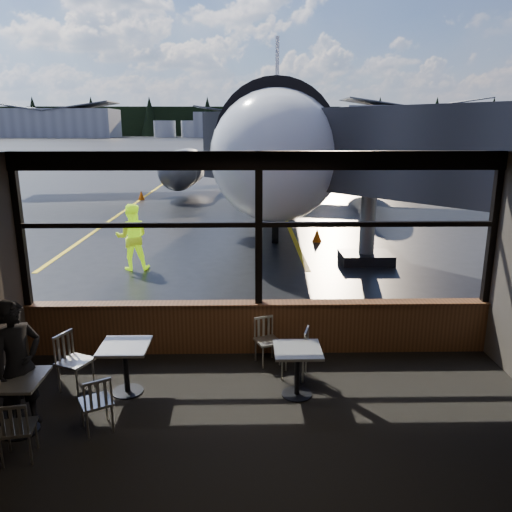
{
  "coord_description": "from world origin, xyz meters",
  "views": [
    {
      "loc": [
        -0.21,
        -8.15,
        3.88
      ],
      "look_at": [
        -0.02,
        1.0,
        1.5
      ],
      "focal_mm": 35.0,
      "sensor_mm": 36.0,
      "label": 1
    }
  ],
  "objects_px": {
    "airliner": "(277,95)",
    "cafe_table_left": "(18,406)",
    "chair_near_n": "(268,342)",
    "cone_nose": "(317,235)",
    "cone_wing": "(141,195)",
    "cafe_table_near": "(297,372)",
    "ground_crew": "(132,237)",
    "passenger": "(19,365)",
    "jet_bridge": "(385,183)",
    "cafe_table_mid": "(126,369)",
    "chair_left_s": "(17,429)",
    "chair_mid_s": "(96,402)",
    "chair_near_e": "(294,353)",
    "chair_mid_w": "(75,362)"
  },
  "relations": [
    {
      "from": "airliner",
      "to": "cafe_table_left",
      "type": "height_order",
      "value": "airliner"
    },
    {
      "from": "cafe_table_left",
      "to": "chair_near_n",
      "type": "distance_m",
      "value": 3.81
    },
    {
      "from": "cone_nose",
      "to": "cone_wing",
      "type": "xyz_separation_m",
      "value": [
        -8.17,
        10.4,
        0.02
      ]
    },
    {
      "from": "cafe_table_near",
      "to": "ground_crew",
      "type": "height_order",
      "value": "ground_crew"
    },
    {
      "from": "chair_near_n",
      "to": "passenger",
      "type": "bearing_deg",
      "value": 5.72
    },
    {
      "from": "jet_bridge",
      "to": "passenger",
      "type": "distance_m",
      "value": 10.35
    },
    {
      "from": "ground_crew",
      "to": "cone_wing",
      "type": "height_order",
      "value": "ground_crew"
    },
    {
      "from": "cafe_table_mid",
      "to": "chair_left_s",
      "type": "distance_m",
      "value": 1.78
    },
    {
      "from": "jet_bridge",
      "to": "chair_mid_s",
      "type": "relative_size",
      "value": 13.43
    },
    {
      "from": "cafe_table_mid",
      "to": "ground_crew",
      "type": "xyz_separation_m",
      "value": [
        -1.36,
        6.76,
        0.53
      ]
    },
    {
      "from": "chair_mid_s",
      "to": "chair_left_s",
      "type": "xyz_separation_m",
      "value": [
        -0.76,
        -0.57,
        0.01
      ]
    },
    {
      "from": "chair_mid_s",
      "to": "chair_near_n",
      "type": "bearing_deg",
      "value": 10.07
    },
    {
      "from": "cafe_table_mid",
      "to": "cafe_table_left",
      "type": "xyz_separation_m",
      "value": [
        -1.16,
        -0.98,
        0.0
      ]
    },
    {
      "from": "chair_near_n",
      "to": "chair_mid_s",
      "type": "height_order",
      "value": "chair_mid_s"
    },
    {
      "from": "chair_near_n",
      "to": "chair_mid_s",
      "type": "relative_size",
      "value": 0.98
    },
    {
      "from": "chair_mid_s",
      "to": "cafe_table_mid",
      "type": "bearing_deg",
      "value": 51.22
    },
    {
      "from": "cafe_table_left",
      "to": "ground_crew",
      "type": "distance_m",
      "value": 7.75
    },
    {
      "from": "chair_near_e",
      "to": "chair_mid_w",
      "type": "xyz_separation_m",
      "value": [
        -3.33,
        -0.31,
        0.03
      ]
    },
    {
      "from": "cone_nose",
      "to": "cafe_table_left",
      "type": "bearing_deg",
      "value": -116.14
    },
    {
      "from": "airliner",
      "to": "jet_bridge",
      "type": "distance_m",
      "value": 15.81
    },
    {
      "from": "chair_near_e",
      "to": "chair_near_n",
      "type": "bearing_deg",
      "value": 54.67
    },
    {
      "from": "chair_mid_s",
      "to": "ground_crew",
      "type": "bearing_deg",
      "value": 70.08
    },
    {
      "from": "airliner",
      "to": "passenger",
      "type": "relative_size",
      "value": 20.67
    },
    {
      "from": "cafe_table_near",
      "to": "cone_nose",
      "type": "bearing_deg",
      "value": 80.43
    },
    {
      "from": "passenger",
      "to": "cone_wing",
      "type": "distance_m",
      "value": 21.47
    },
    {
      "from": "chair_near_e",
      "to": "chair_mid_s",
      "type": "height_order",
      "value": "chair_near_e"
    },
    {
      "from": "chair_mid_s",
      "to": "cone_nose",
      "type": "relative_size",
      "value": 1.75
    },
    {
      "from": "cafe_table_mid",
      "to": "chair_mid_w",
      "type": "xyz_separation_m",
      "value": [
        -0.79,
        0.11,
        0.06
      ]
    },
    {
      "from": "cafe_table_left",
      "to": "passenger",
      "type": "bearing_deg",
      "value": 91.89
    },
    {
      "from": "chair_left_s",
      "to": "cone_nose",
      "type": "height_order",
      "value": "chair_left_s"
    },
    {
      "from": "chair_mid_s",
      "to": "airliner",
      "type": "bearing_deg",
      "value": 52.15
    },
    {
      "from": "airliner",
      "to": "cone_wing",
      "type": "relative_size",
      "value": 72.18
    },
    {
      "from": "cafe_table_near",
      "to": "chair_near_e",
      "type": "distance_m",
      "value": 0.56
    },
    {
      "from": "chair_mid_s",
      "to": "chair_mid_w",
      "type": "bearing_deg",
      "value": 91.48
    },
    {
      "from": "cafe_table_mid",
      "to": "passenger",
      "type": "distance_m",
      "value": 1.51
    },
    {
      "from": "cafe_table_mid",
      "to": "ground_crew",
      "type": "bearing_deg",
      "value": 101.42
    },
    {
      "from": "airliner",
      "to": "cafe_table_near",
      "type": "xyz_separation_m",
      "value": [
        -1.0,
        -22.34,
        -5.2
      ]
    },
    {
      "from": "chair_mid_w",
      "to": "cone_wing",
      "type": "xyz_separation_m",
      "value": [
        -3.13,
        20.36,
        -0.2
      ]
    },
    {
      "from": "jet_bridge",
      "to": "cafe_table_mid",
      "type": "height_order",
      "value": "jet_bridge"
    },
    {
      "from": "chair_mid_w",
      "to": "cone_wing",
      "type": "relative_size",
      "value": 1.78
    },
    {
      "from": "cafe_table_left",
      "to": "chair_near_n",
      "type": "bearing_deg",
      "value": 29.73
    },
    {
      "from": "ground_crew",
      "to": "cone_wing",
      "type": "bearing_deg",
      "value": -87.43
    },
    {
      "from": "cafe_table_near",
      "to": "passenger",
      "type": "bearing_deg",
      "value": -169.49
    },
    {
      "from": "airliner",
      "to": "chair_mid_s",
      "type": "xyz_separation_m",
      "value": [
        -3.71,
        -23.16,
        -5.17
      ]
    },
    {
      "from": "airliner",
      "to": "cafe_table_left",
      "type": "bearing_deg",
      "value": -97.99
    },
    {
      "from": "airliner",
      "to": "cafe_table_near",
      "type": "height_order",
      "value": "airliner"
    },
    {
      "from": "cafe_table_left",
      "to": "chair_near_e",
      "type": "distance_m",
      "value": 3.97
    },
    {
      "from": "chair_left_s",
      "to": "cafe_table_near",
      "type": "bearing_deg",
      "value": 11.47
    },
    {
      "from": "jet_bridge",
      "to": "passenger",
      "type": "xyz_separation_m",
      "value": [
        -6.78,
        -7.69,
        -1.49
      ]
    },
    {
      "from": "cafe_table_left",
      "to": "passenger",
      "type": "height_order",
      "value": "passenger"
    }
  ]
}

